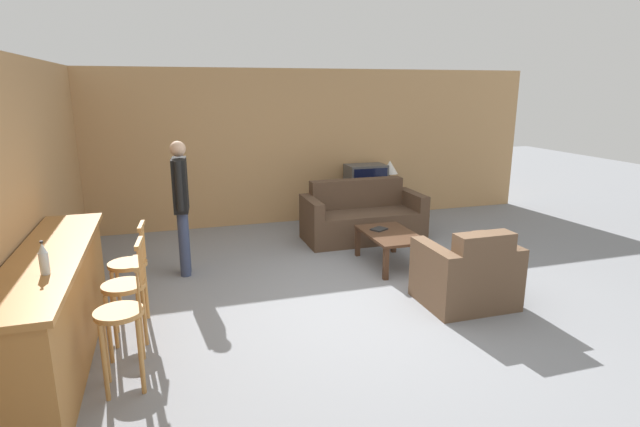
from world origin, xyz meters
TOP-DOWN VIEW (x-y plane):
  - ground_plane at (0.00, 0.00)m, footprint 24.00×24.00m
  - wall_back at (0.00, 3.67)m, footprint 9.40×0.08m
  - wall_left at (-3.17, 1.34)m, footprint 0.08×8.67m
  - bar_counter at (-2.84, -0.32)m, footprint 0.55×2.68m
  - bar_chair_near at (-2.28, -0.87)m, footprint 0.39×0.39m
  - bar_chair_mid at (-2.28, -0.33)m, footprint 0.39×0.39m
  - bar_chair_far at (-2.28, 0.24)m, footprint 0.39×0.39m
  - couch_far at (0.97, 2.29)m, footprint 1.82×0.83m
  - armchair_near at (1.14, -0.30)m, footprint 0.94×0.79m
  - coffee_table at (0.88, 1.07)m, footprint 0.63×1.02m
  - tv_unit at (1.45, 3.34)m, footprint 1.23×0.51m
  - tv at (1.45, 3.33)m, footprint 0.68×0.45m
  - bottle at (-2.76, -0.82)m, footprint 0.07×0.07m
  - book_on_table at (0.80, 1.26)m, footprint 0.26×0.24m
  - table_lamp at (1.91, 3.34)m, footprint 0.29×0.29m
  - person_by_window at (-1.72, 1.54)m, footprint 0.20×0.54m

SIDE VIEW (x-z plane):
  - ground_plane at x=0.00m, z-range 0.00..0.00m
  - tv_unit at x=1.45m, z-range 0.00..0.53m
  - couch_far at x=0.97m, z-range -0.12..0.77m
  - armchair_near at x=1.14m, z-range -0.11..0.76m
  - coffee_table at x=0.88m, z-range 0.16..0.60m
  - book_on_table at x=0.80m, z-range 0.44..0.46m
  - bar_counter at x=-2.84m, z-range 0.00..0.99m
  - bar_chair_near at x=-2.28m, z-range 0.04..1.07m
  - bar_chair_mid at x=-2.28m, z-range 0.04..1.07m
  - bar_chair_far at x=-2.28m, z-range 0.04..1.07m
  - tv at x=1.45m, z-range 0.53..0.99m
  - table_lamp at x=1.91m, z-range 0.66..1.16m
  - person_by_window at x=-1.72m, z-range 0.12..1.79m
  - bottle at x=-2.76m, z-range 0.97..1.23m
  - wall_back at x=0.00m, z-range 0.00..2.60m
  - wall_left at x=-3.17m, z-range 0.00..2.60m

